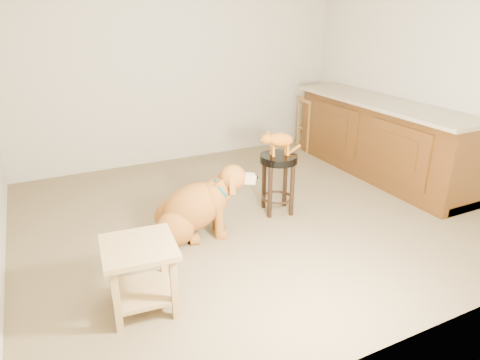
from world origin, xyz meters
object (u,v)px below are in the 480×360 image
wood_stool (314,123)px  padded_stool (278,172)px  side_table (141,267)px  tabby_kitten (278,141)px  golden_retriever (193,209)px

wood_stool → padded_stool: bearing=-134.7°
padded_stool → side_table: size_ratio=1.16×
tabby_kitten → side_table: bearing=-136.6°
side_table → padded_stool: bearing=28.9°
wood_stool → golden_retriever: size_ratio=0.70×
golden_retriever → tabby_kitten: size_ratio=2.44×
side_table → golden_retriever: size_ratio=0.49×
wood_stool → tabby_kitten: bearing=-135.0°
golden_retriever → tabby_kitten: bearing=21.7°
padded_stool → side_table: 1.87m
side_table → wood_stool: bearing=37.8°
wood_stool → tabby_kitten: tabby_kitten is taller
golden_retriever → tabby_kitten: 1.07m
wood_stool → golden_retriever: 3.03m
padded_stool → wood_stool: wood_stool is taller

